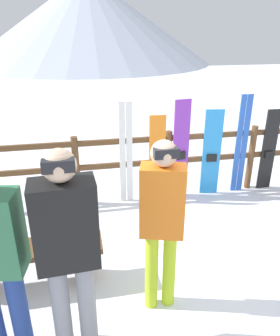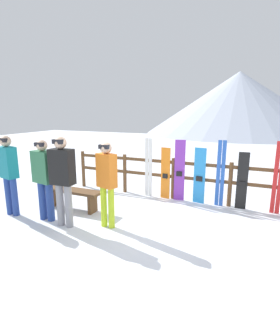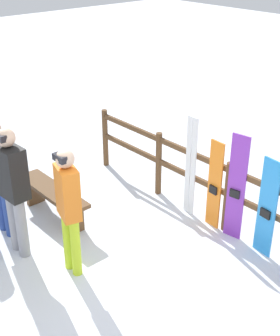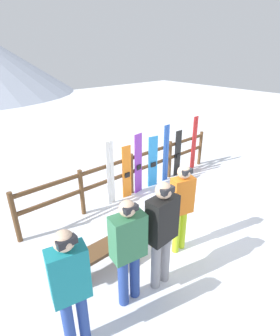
{
  "view_description": "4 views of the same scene",
  "coord_description": "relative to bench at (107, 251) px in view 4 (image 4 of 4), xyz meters",
  "views": [
    {
      "loc": [
        -1.36,
        -2.63,
        2.56
      ],
      "look_at": [
        -0.6,
        1.23,
        0.85
      ],
      "focal_mm": 35.0,
      "sensor_mm": 36.0,
      "label": 1
    },
    {
      "loc": [
        1.89,
        -4.48,
        2.31
      ],
      "look_at": [
        -0.64,
        1.25,
        0.92
      ],
      "focal_mm": 28.0,
      "sensor_mm": 36.0,
      "label": 2
    },
    {
      "loc": [
        3.5,
        -2.78,
        3.94
      ],
      "look_at": [
        -0.77,
        0.99,
        1.05
      ],
      "focal_mm": 50.0,
      "sensor_mm": 36.0,
      "label": 3
    },
    {
      "loc": [
        -3.79,
        -2.66,
        3.45
      ],
      "look_at": [
        -0.37,
        1.22,
        1.08
      ],
      "focal_mm": 28.0,
      "sensor_mm": 36.0,
      "label": 4
    }
  ],
  "objects": [
    {
      "name": "ground_plane",
      "position": [
        1.95,
        -0.26,
        -0.37
      ],
      "size": [
        40.0,
        40.0,
        0.0
      ],
      "primitive_type": "plane",
      "color": "white"
    },
    {
      "name": "fence",
      "position": [
        1.95,
        1.71,
        0.29
      ],
      "size": [
        5.81,
        0.1,
        1.09
      ],
      "color": "brown",
      "rests_on": "ground"
    },
    {
      "name": "bench",
      "position": [
        0.0,
        0.0,
        0.0
      ],
      "size": [
        1.49,
        0.36,
        0.49
      ],
      "color": "brown",
      "rests_on": "ground"
    },
    {
      "name": "person_plaid_green",
      "position": [
        -0.12,
        -0.72,
        0.62
      ],
      "size": [
        0.51,
        0.33,
        1.72
      ],
      "color": "navy",
      "rests_on": "ground"
    },
    {
      "name": "person_black",
      "position": [
        0.44,
        -0.81,
        0.69
      ],
      "size": [
        0.48,
        0.28,
        1.82
      ],
      "color": "gray",
      "rests_on": "ground"
    },
    {
      "name": "person_orange",
      "position": [
        1.26,
        -0.5,
        0.65
      ],
      "size": [
        0.43,
        0.31,
        1.72
      ],
      "color": "#B7D826",
      "rests_on": "ground"
    },
    {
      "name": "person_teal",
      "position": [
        -1.02,
        -0.82,
        0.68
      ],
      "size": [
        0.47,
        0.32,
        1.78
      ],
      "color": "navy",
      "rests_on": "ground"
    },
    {
      "name": "ski_pair_white",
      "position": [
        1.27,
        1.65,
        0.42
      ],
      "size": [
        0.2,
        0.02,
        1.59
      ],
      "color": "white",
      "rests_on": "ground"
    },
    {
      "name": "snowboard_orange",
      "position": [
        1.75,
        1.65,
        0.31
      ],
      "size": [
        0.25,
        0.07,
        1.36
      ],
      "color": "orange",
      "rests_on": "ground"
    },
    {
      "name": "snowboard_purple",
      "position": [
        2.13,
        1.65,
        0.42
      ],
      "size": [
        0.26,
        0.09,
        1.58
      ],
      "color": "purple",
      "rests_on": "ground"
    },
    {
      "name": "snowboard_blue",
      "position": [
        2.64,
        1.65,
        0.33
      ],
      "size": [
        0.29,
        0.08,
        1.41
      ],
      "color": "#288CE0",
      "rests_on": "ground"
    },
    {
      "name": "ski_pair_blue",
      "position": [
        3.14,
        1.65,
        0.44
      ],
      "size": [
        0.19,
        0.02,
        1.62
      ],
      "color": "blue",
      "rests_on": "ground"
    },
    {
      "name": "snowboard_black_stripe",
      "position": [
        3.64,
        1.65,
        0.31
      ],
      "size": [
        0.24,
        0.06,
        1.37
      ],
      "color": "black",
      "rests_on": "ground"
    },
    {
      "name": "ski_pair_red",
      "position": [
        4.37,
        1.65,
        0.46
      ],
      "size": [
        0.2,
        0.02,
        1.65
      ],
      "color": "red",
      "rests_on": "ground"
    }
  ]
}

